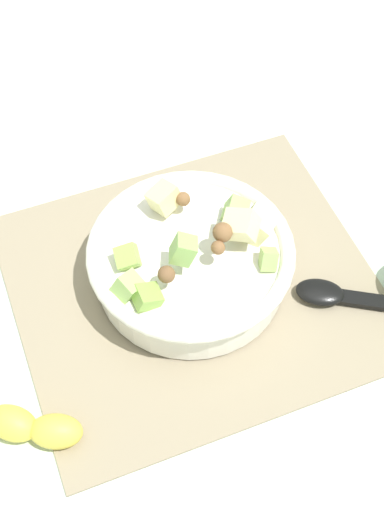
{
  "coord_description": "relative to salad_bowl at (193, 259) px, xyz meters",
  "views": [
    {
      "loc": [
        -0.17,
        -0.44,
        0.72
      ],
      "look_at": [
        0.0,
        0.01,
        0.05
      ],
      "focal_mm": 51.25,
      "sensor_mm": 36.0,
      "label": 1
    }
  ],
  "objects": [
    {
      "name": "ground_plane",
      "position": [
        -0.0,
        -0.01,
        -0.04
      ],
      "size": [
        2.4,
        2.4,
        0.0
      ],
      "primitive_type": "plane",
      "color": "silver"
    },
    {
      "name": "placemat",
      "position": [
        -0.0,
        -0.01,
        -0.04
      ],
      "size": [
        0.41,
        0.37,
        0.01
      ],
      "primitive_type": "cube",
      "color": "gray",
      "rests_on": "ground_plane"
    },
    {
      "name": "salad_bowl",
      "position": [
        0.0,
        0.0,
        0.0
      ],
      "size": [
        0.24,
        0.24,
        0.11
      ],
      "color": "white",
      "rests_on": "placemat"
    },
    {
      "name": "serving_spoon",
      "position": [
        0.16,
        -0.1,
        -0.03
      ],
      "size": [
        0.18,
        0.12,
        0.01
      ],
      "color": "black",
      "rests_on": "placemat"
    },
    {
      "name": "banana_whole",
      "position": [
        -0.24,
        -0.1,
        -0.02
      ],
      "size": [
        0.13,
        0.12,
        0.04
      ],
      "color": "yellow",
      "rests_on": "ground_plane"
    }
  ]
}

